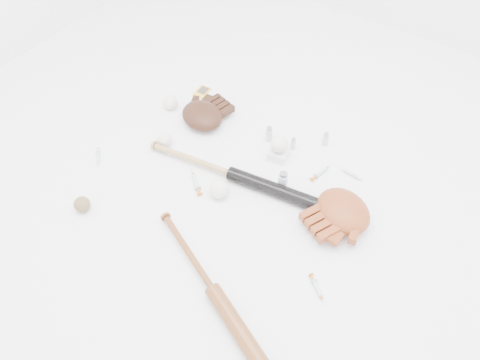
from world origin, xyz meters
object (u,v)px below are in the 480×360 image
Objects in this scene: bat_dark at (231,174)px; bat_wood at (213,290)px; glove_dark at (202,115)px; pedestal at (278,154)px.

bat_dark is 0.54m from bat_wood.
glove_dark reaches higher than bat_wood.
glove_dark reaches higher than bat_dark.
bat_wood is at bearing -70.38° from bat_dark.
pedestal is (0.41, 0.01, -0.02)m from glove_dark.
bat_dark is 0.24m from pedestal.
bat_wood is at bearing -35.51° from glove_dark.
glove_dark is (-0.57, 0.68, 0.02)m from bat_wood.
bat_wood reaches higher than pedestal.
pedestal is (-0.16, 0.69, -0.01)m from bat_wood.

